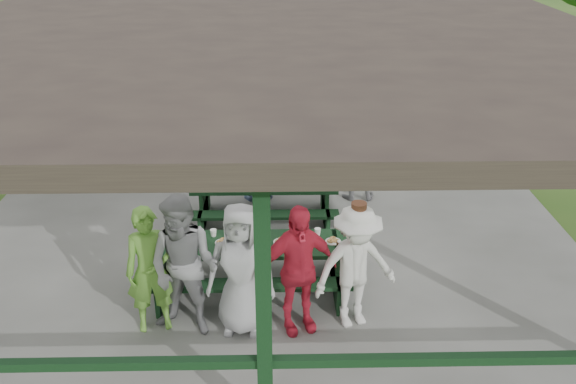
{
  "coord_description": "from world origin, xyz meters",
  "views": [
    {
      "loc": [
        0.13,
        -8.52,
        5.11
      ],
      "look_at": [
        0.3,
        -0.3,
        1.19
      ],
      "focal_mm": 38.0,
      "sensor_mm": 36.0,
      "label": 1
    }
  ],
  "objects_px": {
    "contestant_green": "(151,270)",
    "pickup_truck": "(277,60)",
    "picnic_table_far": "(265,197)",
    "contestant_grey_left": "(184,267)",
    "contestant_grey_mid": "(241,269)",
    "contestant_red": "(297,269)",
    "spectator_lblue": "(259,162)",
    "spectator_blue": "(170,143)",
    "contestant_white_fedora": "(356,267)",
    "spectator_grey": "(355,159)",
    "picnic_table_near": "(250,259)",
    "farm_trailer": "(136,90)"
  },
  "relations": [
    {
      "from": "contestant_grey_mid",
      "to": "contestant_red",
      "type": "relative_size",
      "value": 1.01
    },
    {
      "from": "picnic_table_far",
      "to": "contestant_grey_left",
      "type": "height_order",
      "value": "contestant_grey_left"
    },
    {
      "from": "spectator_grey",
      "to": "pickup_truck",
      "type": "distance_m",
      "value": 8.28
    },
    {
      "from": "picnic_table_far",
      "to": "contestant_grey_left",
      "type": "bearing_deg",
      "value": -107.8
    },
    {
      "from": "farm_trailer",
      "to": "spectator_lblue",
      "type": "bearing_deg",
      "value": -56.3
    },
    {
      "from": "contestant_grey_left",
      "to": "contestant_red",
      "type": "xyz_separation_m",
      "value": [
        1.39,
        0.02,
        -0.07
      ]
    },
    {
      "from": "contestant_grey_left",
      "to": "spectator_lblue",
      "type": "relative_size",
      "value": 1.3
    },
    {
      "from": "picnic_table_near",
      "to": "farm_trailer",
      "type": "xyz_separation_m",
      "value": [
        -3.3,
        8.37,
        0.07
      ]
    },
    {
      "from": "contestant_red",
      "to": "contestant_green",
      "type": "bearing_deg",
      "value": 160.83
    },
    {
      "from": "contestant_red",
      "to": "spectator_blue",
      "type": "bearing_deg",
      "value": 99.94
    },
    {
      "from": "contestant_grey_left",
      "to": "spectator_blue",
      "type": "bearing_deg",
      "value": 118.46
    },
    {
      "from": "spectator_blue",
      "to": "spectator_grey",
      "type": "xyz_separation_m",
      "value": [
        3.45,
        -0.52,
        -0.13
      ]
    },
    {
      "from": "spectator_grey",
      "to": "contestant_red",
      "type": "bearing_deg",
      "value": 74.14
    },
    {
      "from": "contestant_white_fedora",
      "to": "spectator_grey",
      "type": "xyz_separation_m",
      "value": [
        0.46,
        3.76,
        -0.07
      ]
    },
    {
      "from": "contestant_red",
      "to": "pickup_truck",
      "type": "bearing_deg",
      "value": 73.67
    },
    {
      "from": "contestant_grey_mid",
      "to": "spectator_lblue",
      "type": "relative_size",
      "value": 1.22
    },
    {
      "from": "spectator_lblue",
      "to": "pickup_truck",
      "type": "bearing_deg",
      "value": -113.3
    },
    {
      "from": "contestant_green",
      "to": "spectator_grey",
      "type": "distance_m",
      "value": 4.85
    },
    {
      "from": "spectator_blue",
      "to": "spectator_grey",
      "type": "height_order",
      "value": "spectator_blue"
    },
    {
      "from": "spectator_grey",
      "to": "farm_trailer",
      "type": "height_order",
      "value": "spectator_grey"
    },
    {
      "from": "farm_trailer",
      "to": "contestant_white_fedora",
      "type": "bearing_deg",
      "value": -61.24
    },
    {
      "from": "contestant_grey_left",
      "to": "contestant_white_fedora",
      "type": "xyz_separation_m",
      "value": [
        2.13,
        0.11,
        -0.09
      ]
    },
    {
      "from": "spectator_blue",
      "to": "contestant_green",
      "type": "bearing_deg",
      "value": 87.9
    },
    {
      "from": "contestant_grey_mid",
      "to": "contestant_red",
      "type": "height_order",
      "value": "contestant_grey_mid"
    },
    {
      "from": "spectator_grey",
      "to": "contestant_grey_left",
      "type": "bearing_deg",
      "value": 57.63
    },
    {
      "from": "picnic_table_far",
      "to": "spectator_grey",
      "type": "relative_size",
      "value": 1.56
    },
    {
      "from": "spectator_lblue",
      "to": "spectator_grey",
      "type": "bearing_deg",
      "value": 158.55
    },
    {
      "from": "contestant_green",
      "to": "contestant_grey_mid",
      "type": "height_order",
      "value": "contestant_grey_mid"
    },
    {
      "from": "spectator_blue",
      "to": "contestant_white_fedora",
      "type": "bearing_deg",
      "value": 117.26
    },
    {
      "from": "contestant_red",
      "to": "spectator_blue",
      "type": "distance_m",
      "value": 4.92
    },
    {
      "from": "contestant_green",
      "to": "pickup_truck",
      "type": "height_order",
      "value": "contestant_green"
    },
    {
      "from": "spectator_lblue",
      "to": "spectator_blue",
      "type": "xyz_separation_m",
      "value": [
        -1.69,
        0.5,
        0.18
      ]
    },
    {
      "from": "contestant_green",
      "to": "contestant_red",
      "type": "bearing_deg",
      "value": -15.26
    },
    {
      "from": "contestant_green",
      "to": "contestant_white_fedora",
      "type": "bearing_deg",
      "value": -12.83
    },
    {
      "from": "spectator_lblue",
      "to": "contestant_green",
      "type": "bearing_deg",
      "value": 50.86
    },
    {
      "from": "contestant_grey_left",
      "to": "spectator_blue",
      "type": "height_order",
      "value": "contestant_grey_left"
    },
    {
      "from": "contestant_grey_left",
      "to": "pickup_truck",
      "type": "xyz_separation_m",
      "value": [
        1.18,
        12.03,
        -0.26
      ]
    },
    {
      "from": "contestant_grey_left",
      "to": "spectator_lblue",
      "type": "xyz_separation_m",
      "value": [
        0.82,
        3.89,
        -0.22
      ]
    },
    {
      "from": "pickup_truck",
      "to": "contestant_green",
      "type": "bearing_deg",
      "value": 176.49
    },
    {
      "from": "picnic_table_near",
      "to": "spectator_grey",
      "type": "relative_size",
      "value": 1.76
    },
    {
      "from": "contestant_green",
      "to": "spectator_grey",
      "type": "relative_size",
      "value": 1.09
    },
    {
      "from": "picnic_table_near",
      "to": "spectator_lblue",
      "type": "distance_m",
      "value": 2.98
    },
    {
      "from": "contestant_grey_left",
      "to": "spectator_blue",
      "type": "relative_size",
      "value": 1.04
    },
    {
      "from": "pickup_truck",
      "to": "spectator_grey",
      "type": "bearing_deg",
      "value": -165.99
    },
    {
      "from": "picnic_table_far",
      "to": "contestant_green",
      "type": "height_order",
      "value": "contestant_green"
    },
    {
      "from": "contestant_grey_mid",
      "to": "spectator_lblue",
      "type": "height_order",
      "value": "contestant_grey_mid"
    },
    {
      "from": "picnic_table_far",
      "to": "spectator_lblue",
      "type": "height_order",
      "value": "spectator_lblue"
    },
    {
      "from": "picnic_table_far",
      "to": "spectator_grey",
      "type": "height_order",
      "value": "spectator_grey"
    },
    {
      "from": "picnic_table_near",
      "to": "contestant_red",
      "type": "bearing_deg",
      "value": -54.83
    },
    {
      "from": "picnic_table_near",
      "to": "farm_trailer",
      "type": "distance_m",
      "value": 9.0
    }
  ]
}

